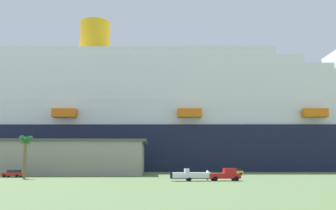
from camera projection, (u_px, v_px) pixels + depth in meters
name	position (u px, v px, depth m)	size (l,w,h in m)	color
ground_plane	(199.00, 174.00, 104.80)	(600.00, 600.00, 0.00)	#567042
cruise_ship	(183.00, 123.00, 140.89)	(283.14, 44.06, 63.65)	#191E38
terminal_building	(45.00, 158.00, 97.28)	(53.11, 23.83, 8.67)	gray
pickup_truck	(225.00, 175.00, 65.46)	(5.74, 2.62, 2.20)	red
small_boat_on_trailer	(194.00, 175.00, 64.82)	(8.82, 2.43, 2.15)	#595960
palm_tree	(26.00, 145.00, 75.75)	(3.19, 2.97, 8.68)	brown
parked_car_red_hatchback	(13.00, 173.00, 79.89)	(4.41, 2.44, 1.58)	red
parked_car_yellow_taxi	(234.00, 172.00, 92.86)	(4.57, 2.60, 1.58)	yellow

